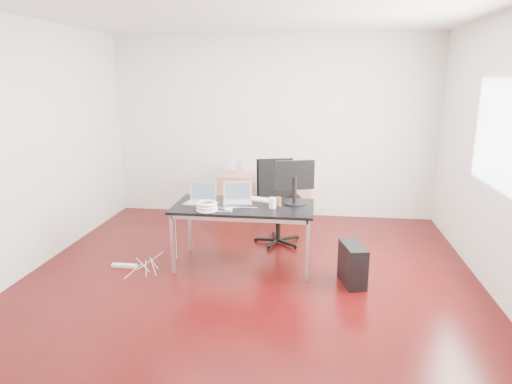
# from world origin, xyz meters

# --- Properties ---
(room_shell) EXTENTS (5.00, 5.00, 5.00)m
(room_shell) POSITION_xyz_m (0.04, 0.00, 1.40)
(room_shell) COLOR #340506
(room_shell) RESTS_ON ground
(desk) EXTENTS (1.60, 0.80, 0.73)m
(desk) POSITION_xyz_m (-0.12, 0.39, 0.68)
(desk) COLOR black
(desk) RESTS_ON ground
(office_chair) EXTENTS (0.59, 0.61, 1.08)m
(office_chair) POSITION_xyz_m (0.19, 1.24, 0.61)
(office_chair) COLOR black
(office_chair) RESTS_ON ground
(filing_cabinet_left) EXTENTS (0.50, 0.50, 0.70)m
(filing_cabinet_left) POSITION_xyz_m (-0.54, 2.23, 0.35)
(filing_cabinet_left) COLOR #B5795A
(filing_cabinet_left) RESTS_ON ground
(filing_cabinet_right) EXTENTS (0.50, 0.50, 0.70)m
(filing_cabinet_right) POSITION_xyz_m (0.37, 2.23, 0.35)
(filing_cabinet_right) COLOR #B5795A
(filing_cabinet_right) RESTS_ON ground
(pc_tower) EXTENTS (0.30, 0.48, 0.44)m
(pc_tower) POSITION_xyz_m (1.11, 0.04, 0.22)
(pc_tower) COLOR black
(pc_tower) RESTS_ON ground
(wastebasket) EXTENTS (0.28, 0.28, 0.28)m
(wastebasket) POSITION_xyz_m (0.21, 2.25, 0.14)
(wastebasket) COLOR black
(wastebasket) RESTS_ON ground
(power_strip) EXTENTS (0.30, 0.06, 0.04)m
(power_strip) POSITION_xyz_m (-1.50, 0.12, 0.02)
(power_strip) COLOR white
(power_strip) RESTS_ON ground
(laptop_left) EXTENTS (0.37, 0.30, 0.23)m
(laptop_left) POSITION_xyz_m (-0.63, 0.42, 0.79)
(laptop_left) COLOR silver
(laptop_left) RESTS_ON desk
(laptop_right) EXTENTS (0.37, 0.31, 0.23)m
(laptop_right) POSITION_xyz_m (-0.21, 0.50, 0.79)
(laptop_right) COLOR silver
(laptop_right) RESTS_ON desk
(monitor) EXTENTS (0.45, 0.26, 0.51)m
(monitor) POSITION_xyz_m (0.45, 0.53, 1.01)
(monitor) COLOR black
(monitor) RESTS_ON desk
(keyboard) EXTENTS (0.46, 0.27, 0.02)m
(keyboard) POSITION_xyz_m (0.06, 0.62, 0.74)
(keyboard) COLOR white
(keyboard) RESTS_ON desk
(cup_white) EXTENTS (0.09, 0.09, 0.12)m
(cup_white) POSITION_xyz_m (0.22, 0.32, 0.79)
(cup_white) COLOR white
(cup_white) RESTS_ON desk
(cup_brown) EXTENTS (0.09, 0.09, 0.10)m
(cup_brown) POSITION_xyz_m (0.27, 0.42, 0.78)
(cup_brown) COLOR brown
(cup_brown) RESTS_ON desk
(cable_coil) EXTENTS (0.24, 0.24, 0.11)m
(cable_coil) POSITION_xyz_m (-0.48, 0.10, 0.78)
(cable_coil) COLOR white
(cable_coil) RESTS_ON desk
(power_adapter) EXTENTS (0.08, 0.08, 0.03)m
(power_adapter) POSITION_xyz_m (-0.25, 0.13, 0.74)
(power_adapter) COLOR white
(power_adapter) RESTS_ON desk
(speaker) EXTENTS (0.09, 0.08, 0.18)m
(speaker) POSITION_xyz_m (-0.49, 2.27, 0.79)
(speaker) COLOR #9E9E9E
(speaker) RESTS_ON filing_cabinet_left
(navy_garment) EXTENTS (0.33, 0.28, 0.09)m
(navy_garment) POSITION_xyz_m (0.36, 2.22, 0.74)
(navy_garment) COLOR black
(navy_garment) RESTS_ON filing_cabinet_right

